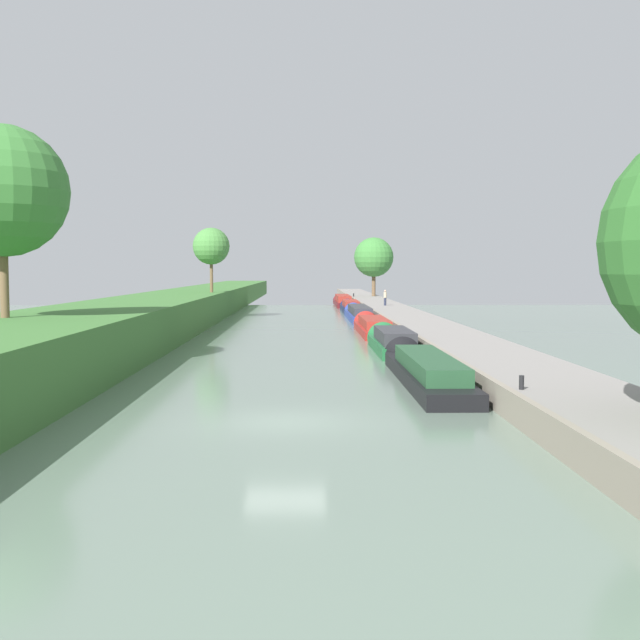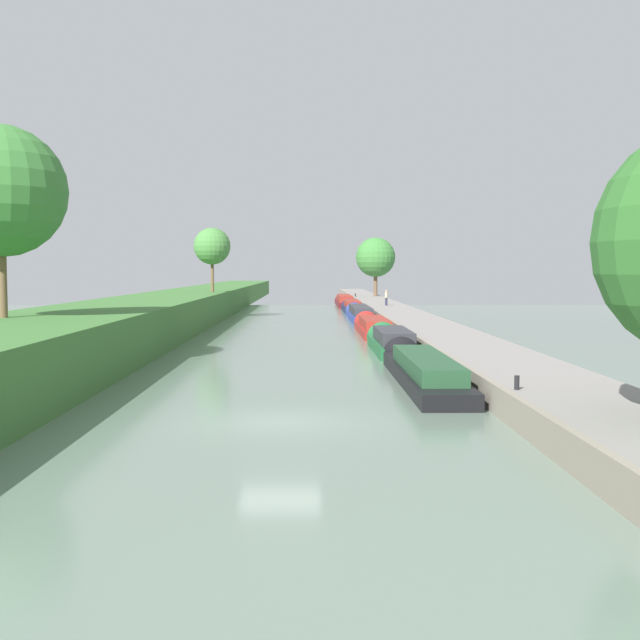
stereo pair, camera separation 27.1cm
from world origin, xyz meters
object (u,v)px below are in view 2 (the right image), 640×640
at_px(narrowboat_green, 390,341).
at_px(narrowboat_navy, 351,307).
at_px(narrowboat_black, 421,369).
at_px(mooring_bollard_near, 517,383).
at_px(mooring_bollard_far, 355,295).
at_px(narrowboat_red, 372,326).
at_px(narrowboat_blue, 359,313).
at_px(narrowboat_maroon, 344,301).
at_px(person_walking, 386,297).

relative_size(narrowboat_green, narrowboat_navy, 0.90).
distance_m(narrowboat_black, mooring_bollard_near, 8.69).
relative_size(narrowboat_black, mooring_bollard_far, 31.99).
distance_m(narrowboat_red, narrowboat_navy, 30.18).
height_order(narrowboat_blue, narrowboat_maroon, narrowboat_maroon).
xyz_separation_m(narrowboat_green, narrowboat_red, (-0.02, 12.79, -0.05)).
xyz_separation_m(narrowboat_green, narrowboat_maroon, (-0.14, 57.15, 0.06)).
relative_size(narrowboat_navy, narrowboat_maroon, 0.71).
distance_m(person_walking, mooring_bollard_far, 27.73).
bearing_deg(person_walking, mooring_bollard_near, -91.63).
bearing_deg(narrowboat_navy, narrowboat_blue, -90.05).
height_order(mooring_bollard_near, mooring_bollard_far, same).
relative_size(narrowboat_black, narrowboat_green, 1.39).
distance_m(narrowboat_green, narrowboat_navy, 42.97).
xyz_separation_m(person_walking, mooring_bollard_near, (-1.64, -57.74, -0.65)).
distance_m(narrowboat_blue, mooring_bollard_near, 49.59).
distance_m(narrowboat_black, narrowboat_red, 25.09).
xyz_separation_m(narrowboat_red, mooring_bollard_near, (1.82, -33.57, 0.67)).
relative_size(narrowboat_red, mooring_bollard_near, 29.40).
bearing_deg(narrowboat_red, narrowboat_blue, 89.82).
height_order(narrowboat_red, person_walking, person_walking).
height_order(narrowboat_red, mooring_bollard_far, mooring_bollard_far).
bearing_deg(person_walking, mooring_bollard_far, 93.39).
xyz_separation_m(narrowboat_red, person_walking, (3.45, 24.17, 1.32)).
bearing_deg(narrowboat_maroon, person_walking, -79.96).
relative_size(narrowboat_black, mooring_bollard_near, 31.99).
height_order(narrowboat_green, person_walking, person_walking).
distance_m(narrowboat_maroon, mooring_bollard_near, 77.96).
bearing_deg(narrowboat_navy, mooring_bollard_far, 85.37).
bearing_deg(mooring_bollard_near, narrowboat_maroon, 91.42).
height_order(narrowboat_black, narrowboat_navy, narrowboat_navy).
height_order(narrowboat_maroon, mooring_bollard_near, narrowboat_maroon).
bearing_deg(person_walking, narrowboat_blue, -112.59).
bearing_deg(narrowboat_blue, mooring_bollard_near, -87.96).
height_order(narrowboat_blue, person_walking, person_walking).
relative_size(narrowboat_green, narrowboat_maroon, 0.64).
bearing_deg(narrowboat_blue, narrowboat_maroon, 90.35).
relative_size(narrowboat_green, person_walking, 6.24).
bearing_deg(narrowboat_black, person_walking, 86.00).
height_order(narrowboat_blue, narrowboat_navy, narrowboat_blue).
xyz_separation_m(narrowboat_red, narrowboat_blue, (0.05, 15.99, 0.06)).
distance_m(narrowboat_black, person_walking, 49.40).
xyz_separation_m(mooring_bollard_near, mooring_bollard_far, (0.00, 85.41, 0.00)).
height_order(narrowboat_green, mooring_bollard_near, mooring_bollard_near).
xyz_separation_m(narrowboat_black, narrowboat_blue, (0.04, 41.08, 0.04)).
bearing_deg(narrowboat_navy, narrowboat_maroon, 90.74).
height_order(narrowboat_red, narrowboat_blue, narrowboat_blue).
xyz_separation_m(narrowboat_blue, narrowboat_navy, (0.01, 14.19, -0.02)).
bearing_deg(person_walking, narrowboat_black, -94.00).
bearing_deg(narrowboat_maroon, narrowboat_navy, -89.26).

